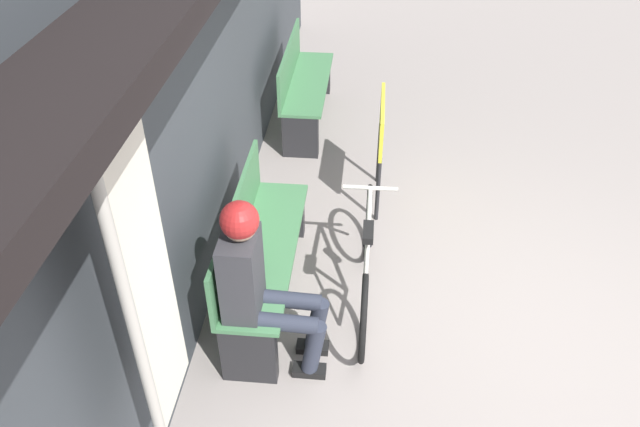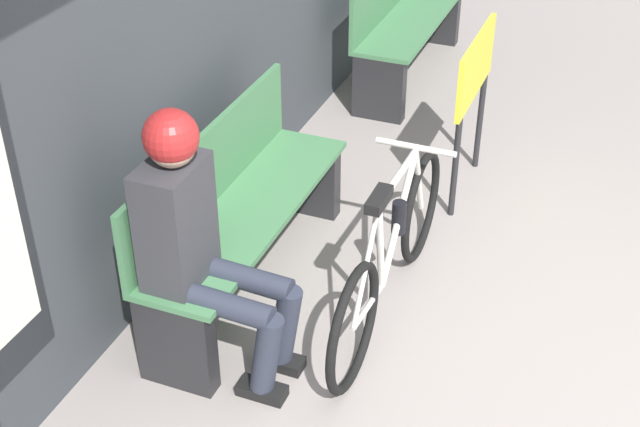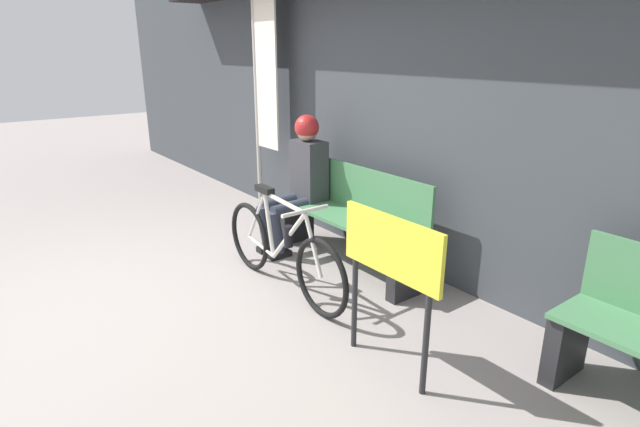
{
  "view_description": "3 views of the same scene",
  "coord_description": "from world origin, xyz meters",
  "views": [
    {
      "loc": [
        -3.02,
        1.08,
        3.32
      ],
      "look_at": [
        0.12,
        1.38,
        0.96
      ],
      "focal_mm": 35.0,
      "sensor_mm": 36.0,
      "label": 1
    },
    {
      "loc": [
        -2.93,
        0.1,
        2.86
      ],
      "look_at": [
        0.19,
        1.35,
        0.63
      ],
      "focal_mm": 50.0,
      "sensor_mm": 36.0,
      "label": 2
    },
    {
      "loc": [
        3.5,
        -0.9,
        1.87
      ],
      "look_at": [
        0.49,
        1.37,
        0.62
      ],
      "focal_mm": 28.0,
      "sensor_mm": 36.0,
      "label": 3
    }
  ],
  "objects": [
    {
      "name": "bicycle",
      "position": [
        0.39,
        1.07,
        0.34
      ],
      "size": [
        1.64,
        0.4,
        0.82
      ],
      "color": "black",
      "rests_on": "ground_plane"
    },
    {
      "name": "person_seated",
      "position": [
        -0.27,
        1.72,
        0.74
      ],
      "size": [
        0.34,
        0.64,
        1.29
      ],
      "color": "#2D3342",
      "rests_on": "ground_plane"
    },
    {
      "name": "park_bench_near",
      "position": [
        0.32,
        1.83,
        0.41
      ],
      "size": [
        1.62,
        0.42,
        0.88
      ],
      "color": "#477F51",
      "rests_on": "ground_plane"
    },
    {
      "name": "park_bench_far",
      "position": [
        3.08,
        1.83,
        0.41
      ],
      "size": [
        1.56,
        0.42,
        0.88
      ],
      "color": "#477F51",
      "rests_on": "ground_plane"
    },
    {
      "name": "ground_plane",
      "position": [
        0.0,
        0.0,
        0.0
      ],
      "size": [
        24.0,
        24.0,
        0.0
      ],
      "primitive_type": "plane",
      "color": "gray"
    },
    {
      "name": "signboard",
      "position": [
        1.65,
        1.0,
        0.72
      ],
      "size": [
        0.75,
        0.04,
        0.98
      ],
      "color": "#232326",
      "rests_on": "ground_plane"
    }
  ]
}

